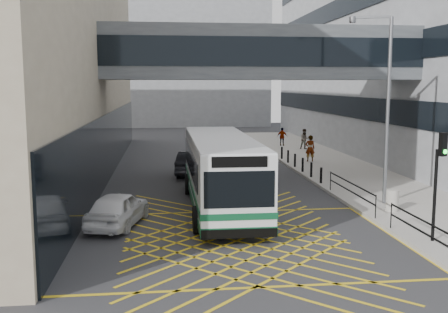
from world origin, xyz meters
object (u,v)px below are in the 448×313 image
object	(u,v)px
street_lamp	(384,98)
pedestrian_c	(282,137)
bus	(221,170)
traffic_light	(439,171)
car_white	(118,208)
car_dark	(192,163)
car_silver	(246,157)
pedestrian_b	(305,139)
litter_bin	(392,200)
pedestrian_a	(310,148)

from	to	relation	value
street_lamp	pedestrian_c	size ratio (longest dim) A/B	5.23
bus	traffic_light	xyz separation A→B (m)	(6.98, -6.57, 0.91)
traffic_light	car_white	bearing A→B (deg)	135.94
car_dark	car_silver	world-z (taller)	car_dark
traffic_light	pedestrian_c	xyz separation A→B (m)	(1.22, 29.75, -1.72)
pedestrian_b	pedestrian_c	xyz separation A→B (m)	(-1.37, 2.73, -0.04)
pedestrian_b	car_silver	bearing A→B (deg)	-127.58
car_white	car_dark	world-z (taller)	car_dark
litter_bin	street_lamp	bearing A→B (deg)	85.27
pedestrian_a	street_lamp	bearing A→B (deg)	92.73
pedestrian_a	pedestrian_b	xyz separation A→B (m)	(1.58, 7.24, -0.08)
car_white	litter_bin	world-z (taller)	car_white
bus	car_dark	distance (m)	9.62
bus	car_silver	world-z (taller)	bus
litter_bin	pedestrian_a	size ratio (longest dim) A/B	0.49
car_dark	street_lamp	distance (m)	13.64
pedestrian_c	traffic_light	bearing A→B (deg)	107.69
pedestrian_b	car_dark	bearing A→B (deg)	-132.35
car_dark	street_lamp	xyz separation A→B (m)	(8.35, -9.88, 4.33)
car_white	pedestrian_b	world-z (taller)	pedestrian_b
traffic_light	pedestrian_a	xyz separation A→B (m)	(1.01, 19.78, -1.59)
pedestrian_a	car_white	bearing A→B (deg)	56.22
street_lamp	pedestrian_b	size ratio (longest dim) A/B	4.96
car_white	traffic_light	bearing A→B (deg)	174.82
litter_bin	pedestrian_c	bearing A→B (deg)	88.23
car_white	pedestrian_a	size ratio (longest dim) A/B	2.39
bus	pedestrian_c	bearing A→B (deg)	70.56
car_dark	pedestrian_c	world-z (taller)	pedestrian_c
litter_bin	car_white	bearing A→B (deg)	-177.26
car_dark	car_silver	xyz separation A→B (m)	(3.93, 2.90, -0.07)
car_silver	litter_bin	size ratio (longest dim) A/B	4.75
bus	pedestrian_c	distance (m)	24.61
car_silver	litter_bin	bearing A→B (deg)	123.71
bus	car_white	distance (m)	5.28
car_dark	pedestrian_b	distance (m)	15.07
car_silver	pedestrian_c	distance (m)	11.89
car_silver	traffic_light	bearing A→B (deg)	118.60
car_silver	pedestrian_c	bearing A→B (deg)	-98.06
street_lamp	pedestrian_c	distance (m)	23.90
street_lamp	car_dark	bearing A→B (deg)	150.36
street_lamp	pedestrian_a	bearing A→B (deg)	108.31
bus	street_lamp	size ratio (longest dim) A/B	1.38
traffic_light	street_lamp	world-z (taller)	street_lamp
car_dark	pedestrian_b	size ratio (longest dim) A/B	2.78
bus	pedestrian_a	size ratio (longest dim) A/B	6.28
traffic_light	pedestrian_c	bearing A→B (deg)	62.83
street_lamp	litter_bin	xyz separation A→B (m)	(-0.14, -1.65, -4.46)
traffic_light	pedestrian_b	xyz separation A→B (m)	(2.59, 27.02, -1.67)
bus	pedestrian_a	bearing A→B (deg)	58.87
bus	car_dark	size ratio (longest dim) A/B	2.47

